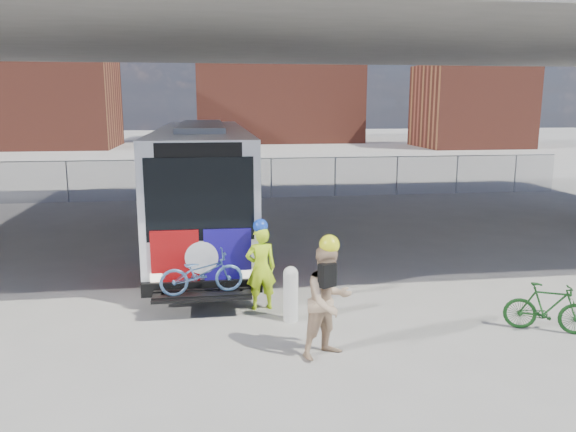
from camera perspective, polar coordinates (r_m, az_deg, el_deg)
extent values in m
plane|color=#9E9991|center=(14.26, -0.44, -6.12)|extent=(160.00, 160.00, 0.00)
cube|color=silver|center=(17.75, -8.62, 3.68)|extent=(2.55, 12.00, 3.20)
cube|color=black|center=(18.17, -8.66, 5.89)|extent=(2.61, 11.00, 1.28)
cube|color=black|center=(11.81, -8.94, 1.70)|extent=(2.24, 0.12, 1.76)
cube|color=black|center=(11.68, -9.10, 6.66)|extent=(1.78, 0.12, 0.30)
cube|color=black|center=(12.17, -8.68, -7.15)|extent=(2.55, 0.20, 0.30)
cube|color=#9B0B0D|center=(12.03, -11.39, -4.23)|extent=(1.00, 0.08, 1.20)
cube|color=navy|center=(12.01, -6.14, -4.09)|extent=(1.00, 0.08, 1.20)
cylinder|color=silver|center=(11.99, -8.77, -4.19)|extent=(0.70, 0.06, 0.70)
cube|color=gray|center=(17.61, -8.78, 9.07)|extent=(1.28, 7.20, 0.14)
cube|color=black|center=(11.69, -8.70, -7.93)|extent=(2.00, 0.70, 0.06)
cylinder|color=black|center=(13.80, -13.43, -4.89)|extent=(0.30, 1.00, 1.00)
cylinder|color=black|center=(13.76, -3.78, -4.64)|extent=(0.30, 1.00, 1.00)
cylinder|color=black|center=(22.16, -11.39, 1.31)|extent=(0.30, 1.00, 1.00)
cylinder|color=black|center=(22.14, -5.41, 1.48)|extent=(0.30, 1.00, 1.00)
cube|color=#9B0B0D|center=(14.20, -13.96, -1.12)|extent=(0.06, 2.60, 1.70)
cube|color=navy|center=(15.76, -13.37, 0.13)|extent=(0.06, 1.40, 1.70)
cube|color=#9B0B0D|center=(14.15, -3.40, -0.84)|extent=(0.06, 2.60, 1.70)
cube|color=navy|center=(15.72, -3.86, 0.39)|extent=(0.06, 1.40, 1.70)
imported|color=#476C9C|center=(11.55, -8.77, -5.71)|extent=(1.76, 0.83, 0.89)
cube|color=#605E59|center=(17.75, -2.25, 19.34)|extent=(40.00, 16.00, 1.50)
cylinder|color=gray|center=(26.46, -21.51, 3.23)|extent=(0.06, 0.06, 1.80)
cylinder|color=gray|center=(25.81, -12.83, 3.55)|extent=(0.06, 0.06, 1.80)
cylinder|color=gray|center=(25.77, -3.92, 3.80)|extent=(0.06, 0.06, 1.80)
cylinder|color=gray|center=(26.35, 4.81, 3.95)|extent=(0.06, 0.06, 1.80)
cylinder|color=gray|center=(27.50, 12.98, 4.01)|extent=(0.06, 0.06, 1.80)
cylinder|color=gray|center=(29.17, 20.37, 4.00)|extent=(0.06, 0.06, 1.80)
plane|color=gray|center=(25.77, -3.92, 3.80)|extent=(30.00, 0.00, 30.00)
cube|color=gray|center=(25.67, -3.95, 5.84)|extent=(30.00, 0.05, 0.04)
cube|color=brown|center=(60.70, -23.90, 11.11)|extent=(14.00, 10.00, 10.00)
cube|color=brown|center=(65.97, -1.18, 12.87)|extent=(18.00, 12.00, 12.00)
cube|color=brown|center=(59.37, 18.13, 10.56)|extent=(10.00, 8.00, 8.00)
cylinder|color=brown|center=(70.76, 5.28, 18.01)|extent=(2.20, 2.20, 25.00)
cylinder|color=silver|center=(11.31, 0.27, -8.25)|extent=(0.30, 0.30, 0.98)
sphere|color=silver|center=(11.15, 0.28, -5.87)|extent=(0.30, 0.30, 0.30)
imported|color=#CDFF1A|center=(11.84, -2.78, -5.33)|extent=(0.70, 0.51, 1.78)
sphere|color=blue|center=(11.61, -2.82, -1.03)|extent=(0.31, 0.31, 0.31)
imported|color=tan|center=(9.68, 4.15, -8.67)|extent=(1.19, 1.10, 1.96)
sphere|color=#F5FF1A|center=(9.38, 4.24, -2.92)|extent=(0.34, 0.34, 0.34)
cube|color=black|center=(9.33, 4.00, -6.00)|extent=(0.32, 0.27, 0.40)
imported|color=#133B14|center=(11.87, 24.90, -8.45)|extent=(1.63, 1.09, 0.96)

